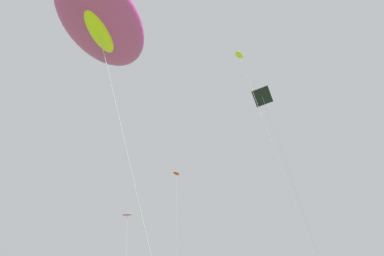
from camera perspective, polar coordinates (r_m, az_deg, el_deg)
big_show_kite at (r=15.07m, az=-16.77°, el=18.98°), size 11.49×9.01×14.27m
small_kite_bird_shape at (r=19.52m, az=8.99°, el=11.76°), size 1.22×3.74×16.50m
small_kite_stunt_black at (r=29.36m, az=-11.65°, el=-15.30°), size 1.55×4.21×11.09m
small_kite_delta_white at (r=21.81m, az=13.06°, el=4.31°), size 5.01×1.27×16.06m
small_kite_triangle_green at (r=38.47m, az=-2.86°, el=-8.59°), size 2.99×4.37×18.61m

